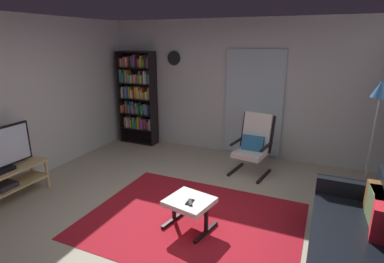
{
  "coord_description": "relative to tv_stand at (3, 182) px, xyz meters",
  "views": [
    {
      "loc": [
        1.66,
        -2.89,
        2.22
      ],
      "look_at": [
        0.01,
        0.82,
        1.0
      ],
      "focal_mm": 28.79,
      "sensor_mm": 36.0,
      "label": 1
    }
  ],
  "objects": [
    {
      "name": "tv_stand",
      "position": [
        0.0,
        0.0,
        0.0
      ],
      "size": [
        0.43,
        1.27,
        0.47
      ],
      "color": "tan",
      "rests_on": "ground"
    },
    {
      "name": "lounge_armchair",
      "position": [
        2.92,
        2.46,
        0.22
      ],
      "size": [
        0.65,
        0.73,
        1.02
      ],
      "color": "black",
      "rests_on": "ground"
    },
    {
      "name": "wall_back",
      "position": [
        2.31,
        3.31,
        0.99
      ],
      "size": [
        5.6,
        0.06,
        2.6
      ],
      "primitive_type": "cube",
      "color": "silver",
      "rests_on": "ground"
    },
    {
      "name": "ottoman",
      "position": [
        2.6,
        0.52,
        -0.0
      ],
      "size": [
        0.6,
        0.57,
        0.38
      ],
      "color": "white",
      "rests_on": "ground"
    },
    {
      "name": "floor_lamp_by_shelf",
      "position": [
        4.6,
        2.22,
        1.11
      ],
      "size": [
        0.22,
        0.22,
        1.7
      ],
      "color": "#A5A5AD",
      "rests_on": "ground"
    },
    {
      "name": "wall_left",
      "position": [
        -0.39,
        0.41,
        0.99
      ],
      "size": [
        0.06,
        6.0,
        2.6
      ],
      "primitive_type": "cube",
      "color": "silver",
      "rests_on": "ground"
    },
    {
      "name": "area_rug",
      "position": [
        2.58,
        0.66,
        -0.31
      ],
      "size": [
        2.66,
        2.04,
        0.01
      ],
      "primitive_type": "cube",
      "color": "maroon",
      "rests_on": "ground"
    },
    {
      "name": "cell_phone",
      "position": [
        2.64,
        0.46,
        0.07
      ],
      "size": [
        0.08,
        0.14,
        0.01
      ],
      "primitive_type": "cube",
      "rotation": [
        0.0,
        0.0,
        0.06
      ],
      "color": "black",
      "rests_on": "ottoman"
    },
    {
      "name": "glass_door_panel",
      "position": [
        2.7,
        3.24,
        0.74
      ],
      "size": [
        1.1,
        0.01,
        2.0
      ],
      "primitive_type": "cube",
      "color": "silver"
    },
    {
      "name": "wall_clock",
      "position": [
        1.03,
        3.23,
        1.54
      ],
      "size": [
        0.29,
        0.03,
        0.29
      ],
      "color": "silver"
    },
    {
      "name": "leather_sofa",
      "position": [
        4.44,
        0.5,
        -0.0
      ],
      "size": [
        0.82,
        1.85,
        0.83
      ],
      "color": "black",
      "rests_on": "ground"
    },
    {
      "name": "bookshelf_near_tv",
      "position": [
        0.22,
        3.05,
        0.73
      ],
      "size": [
        0.82,
        0.3,
        1.98
      ],
      "color": "black",
      "rests_on": "ground"
    },
    {
      "name": "tv_remote",
      "position": [
        2.65,
        0.44,
        0.07
      ],
      "size": [
        0.1,
        0.15,
        0.02
      ],
      "primitive_type": "cube",
      "rotation": [
        0.0,
        0.0,
        0.5
      ],
      "color": "black",
      "rests_on": "ottoman"
    },
    {
      "name": "ground_plane",
      "position": [
        2.31,
        0.41,
        -0.31
      ],
      "size": [
        7.02,
        7.02,
        0.0
      ],
      "primitive_type": "plane",
      "color": "#ACA08C"
    }
  ]
}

